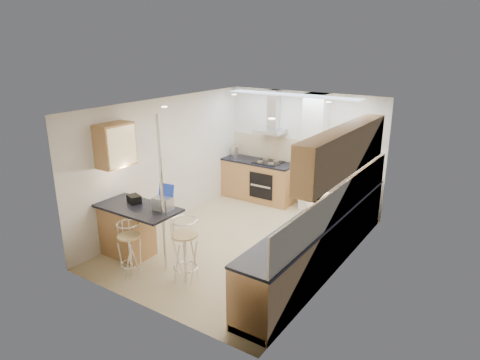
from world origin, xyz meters
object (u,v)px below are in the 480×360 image
Objects in this scene: bar_stool_near at (130,249)px; bar_stool_end at (185,251)px; bread_bin at (296,236)px; laptop at (163,203)px; microwave at (322,207)px.

bar_stool_near is 0.87× the size of bar_stool_end.
bar_stool_near is 2.44× the size of bread_bin.
laptop is 0.33× the size of bar_stool_near.
microwave is at bearing 83.27° from bread_bin.
microwave is at bearing 4.48° from bar_stool_end.
bar_stool_end is (0.83, 0.35, 0.07)m from bar_stool_near.
bar_stool_end is at bearing 124.52° from microwave.
bread_bin is (0.08, -1.04, -0.06)m from microwave.
microwave is 2.19m from bar_stool_end.
laptop reaches higher than bread_bin.
microwave is 3.03m from bar_stool_near.
bar_stool_near is (-2.36, -1.80, -0.63)m from microwave.
bar_stool_end is at bearing -176.78° from bread_bin.
laptop is (-2.20, -1.19, -0.03)m from microwave.
laptop is 2.29m from bread_bin.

